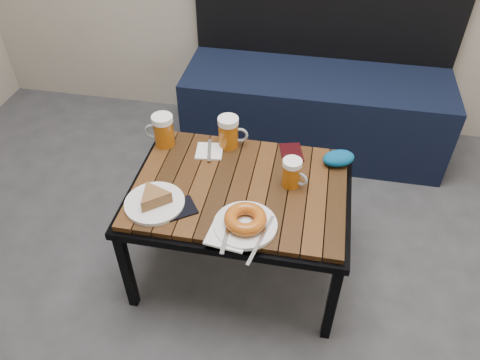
% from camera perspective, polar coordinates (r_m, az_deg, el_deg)
% --- Properties ---
extents(bench, '(1.40, 0.50, 0.95)m').
position_cam_1_polar(bench, '(2.64, 9.13, 9.35)').
color(bench, black).
rests_on(bench, ground).
extents(cafe_table, '(0.84, 0.62, 0.47)m').
position_cam_1_polar(cafe_table, '(1.80, 0.00, -1.71)').
color(cafe_table, black).
rests_on(cafe_table, ground).
extents(beer_mug_left, '(0.13, 0.09, 0.14)m').
position_cam_1_polar(beer_mug_left, '(1.96, -9.38, 6.00)').
color(beer_mug_left, '#A5520D').
rests_on(beer_mug_left, cafe_table).
extents(beer_mug_centre, '(0.13, 0.09, 0.14)m').
position_cam_1_polar(beer_mug_centre, '(1.92, -1.35, 5.85)').
color(beer_mug_centre, '#A5520D').
rests_on(beer_mug_centre, cafe_table).
extents(beer_mug_right, '(0.11, 0.09, 0.12)m').
position_cam_1_polar(beer_mug_right, '(1.75, 6.36, 0.87)').
color(beer_mug_right, '#A5520D').
rests_on(beer_mug_right, cafe_table).
extents(plate_pie, '(0.22, 0.22, 0.06)m').
position_cam_1_polar(plate_pie, '(1.71, -10.42, -2.39)').
color(plate_pie, white).
rests_on(plate_pie, cafe_table).
extents(plate_bagel, '(0.22, 0.29, 0.06)m').
position_cam_1_polar(plate_bagel, '(1.61, 0.65, -5.09)').
color(plate_bagel, white).
rests_on(plate_bagel, cafe_table).
extents(napkin_left, '(0.12, 0.14, 0.01)m').
position_cam_1_polar(napkin_left, '(1.93, -3.75, 3.54)').
color(napkin_left, white).
rests_on(napkin_left, cafe_table).
extents(napkin_right, '(0.15, 0.13, 0.01)m').
position_cam_1_polar(napkin_right, '(1.59, -1.49, -6.83)').
color(napkin_right, white).
rests_on(napkin_right, cafe_table).
extents(passport_navy, '(0.17, 0.16, 0.01)m').
position_cam_1_polar(passport_navy, '(1.69, -7.75, -3.56)').
color(passport_navy, black).
rests_on(passport_navy, cafe_table).
extents(passport_burgundy, '(0.11, 0.14, 0.01)m').
position_cam_1_polar(passport_burgundy, '(1.93, 6.29, 3.37)').
color(passport_burgundy, black).
rests_on(passport_burgundy, cafe_table).
extents(knit_pouch, '(0.15, 0.13, 0.06)m').
position_cam_1_polar(knit_pouch, '(1.89, 11.93, 2.62)').
color(knit_pouch, navy).
rests_on(knit_pouch, cafe_table).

